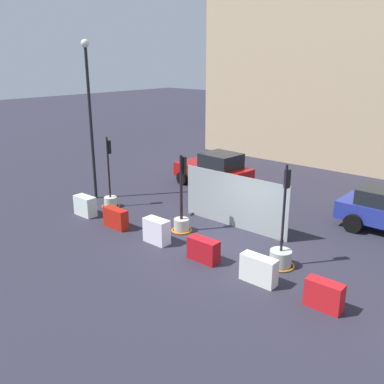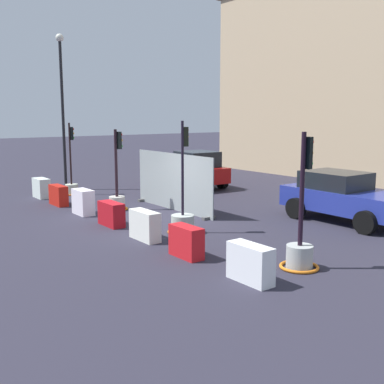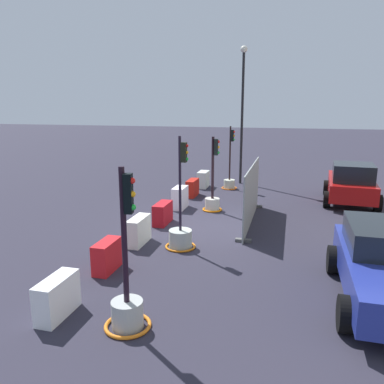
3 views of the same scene
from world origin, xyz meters
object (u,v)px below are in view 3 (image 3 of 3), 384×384
construction_barrier_6 (57,297)px  street_lamp_post (242,101)px  traffic_light_1 (213,197)px  construction_barrier_5 (107,256)px  traffic_light_3 (127,301)px  car_red_compact (351,183)px  construction_barrier_2 (180,198)px  construction_barrier_1 (192,188)px  construction_barrier_4 (139,231)px  construction_barrier_3 (163,213)px  construction_barrier_0 (203,179)px  traffic_light_2 (181,234)px  traffic_light_0 (230,179)px

construction_barrier_6 → street_lamp_post: size_ratio=0.15×
traffic_light_1 → construction_barrier_5: traffic_light_1 is taller
traffic_light_3 → car_red_compact: (-11.40, 5.47, 0.32)m
construction_barrier_2 → car_red_compact: (-2.75, 6.98, 0.42)m
traffic_light_3 → construction_barrier_2: traffic_light_3 is taller
traffic_light_3 → construction_barrier_1: 10.99m
construction_barrier_5 → construction_barrier_4: bearing=179.1°
construction_barrier_4 → street_lamp_post: size_ratio=0.16×
construction_barrier_3 → construction_barrier_4: 2.14m
construction_barrier_0 → construction_barrier_4: (8.60, -0.05, 0.00)m
traffic_light_1 → construction_barrier_2: bearing=-88.9°
traffic_light_3 → car_red_compact: bearing=154.4°
construction_barrier_2 → car_red_compact: car_red_compact is taller
construction_barrier_2 → construction_barrier_3: size_ratio=0.89×
construction_barrier_1 → traffic_light_2: bearing=11.6°
traffic_light_0 → construction_barrier_2: size_ratio=3.26×
traffic_light_1 → construction_barrier_3: (2.21, -1.39, -0.18)m
construction_barrier_6 → car_red_compact: 13.38m
traffic_light_1 → construction_barrier_2: traffic_light_1 is taller
traffic_light_3 → construction_barrier_0: traffic_light_3 is taller
traffic_light_3 → construction_barrier_5: traffic_light_3 is taller
traffic_light_2 → traffic_light_3: size_ratio=1.06×
traffic_light_3 → construction_barrier_4: traffic_light_3 is taller
traffic_light_3 → construction_barrier_5: 2.79m
construction_barrier_0 → traffic_light_1: bearing=18.0°
traffic_light_1 → construction_barrier_4: 4.58m
construction_barrier_2 → construction_barrier_4: bearing=-0.7°
traffic_light_0 → construction_barrier_1: (2.09, -1.43, -0.10)m
street_lamp_post → construction_barrier_6: bearing=-7.0°
traffic_light_1 → construction_barrier_1: 2.63m
car_red_compact → traffic_light_2: bearing=-38.9°
traffic_light_0 → traffic_light_3: size_ratio=1.01×
construction_barrier_5 → street_lamp_post: bearing=171.6°
construction_barrier_4 → construction_barrier_6: (4.31, 0.01, -0.01)m
construction_barrier_2 → construction_barrier_4: (4.32, -0.05, -0.03)m
traffic_light_0 → construction_barrier_1: 2.53m
traffic_light_3 → construction_barrier_6: bearing=-91.0°
construction_barrier_3 → car_red_compact: (-4.93, 6.99, 0.49)m
construction_barrier_3 → traffic_light_2: bearing=31.5°
car_red_compact → street_lamp_post: street_lamp_post is taller
traffic_light_3 → traffic_light_0: bearing=-179.4°
traffic_light_2 → construction_barrier_6: traffic_light_2 is taller
construction_barrier_4 → construction_barrier_2: bearing=179.3°
traffic_light_2 → construction_barrier_1: traffic_light_2 is taller
construction_barrier_5 → street_lamp_post: (-12.22, 1.81, 3.99)m
car_red_compact → traffic_light_0: bearing=-105.6°
car_red_compact → street_lamp_post: bearing=-120.5°
traffic_light_1 → construction_barrier_0: bearing=-162.0°
construction_barrier_4 → street_lamp_post: (-10.17, 1.78, 3.97)m
traffic_light_1 → construction_barrier_6: size_ratio=2.74×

